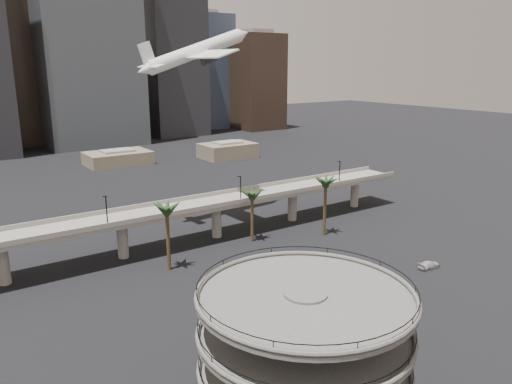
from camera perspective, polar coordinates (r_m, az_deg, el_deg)
ground at (r=69.45m, az=11.77°, el=-19.45°), size 700.00×700.00×0.00m
parking_ramp at (r=54.04m, az=5.52°, el=-17.53°), size 22.20×22.20×17.35m
overpass at (r=107.64m, az=-9.63°, el=-2.50°), size 130.00×9.30×14.70m
palm_trees at (r=104.50m, az=-0.31°, el=-0.48°), size 42.40×10.40×14.00m
low_buildings at (r=191.03m, az=-18.99°, el=2.97°), size 135.00×27.50×6.80m
skyline at (r=262.28m, az=-22.67°, el=14.32°), size 269.00×86.00×116.34m
airborne_jet at (r=120.67m, az=-6.85°, el=15.62°), size 31.20×27.78×12.37m
car_a at (r=76.44m, az=4.46°, el=-15.14°), size 4.22×2.16×1.38m
car_b at (r=92.84m, az=7.43°, el=-9.58°), size 4.83×2.63×1.51m
car_c at (r=102.98m, az=19.17°, el=-7.85°), size 4.90×2.29×1.38m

